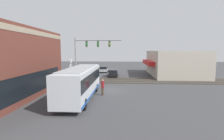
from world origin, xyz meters
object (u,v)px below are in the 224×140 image
(crossing_signal, at_px, (71,69))
(city_bus, at_px, (81,81))
(parked_car_silver, at_px, (104,69))
(pedestrian_near_bus, at_px, (103,87))
(parked_car_black, at_px, (113,73))

(crossing_signal, bearing_deg, city_bus, -156.74)
(parked_car_silver, bearing_deg, pedestrian_near_bus, -174.31)
(city_bus, bearing_deg, pedestrian_near_bus, -56.06)
(pedestrian_near_bus, bearing_deg, crossing_signal, 41.18)
(city_bus, height_order, parked_car_silver, city_bus)
(parked_car_black, bearing_deg, crossing_signal, 143.67)
(parked_car_black, xyz_separation_m, pedestrian_near_bus, (-14.31, 0.44, 0.28))
(crossing_signal, relative_size, pedestrian_near_bus, 2.07)
(city_bus, height_order, pedestrian_near_bus, city_bus)
(pedestrian_near_bus, bearing_deg, parked_car_silver, 5.69)
(parked_car_silver, relative_size, pedestrian_near_bus, 2.35)
(city_bus, distance_m, crossing_signal, 8.42)
(crossing_signal, distance_m, parked_car_silver, 15.85)
(crossing_signal, distance_m, parked_car_black, 10.12)
(city_bus, height_order, parked_car_black, city_bus)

